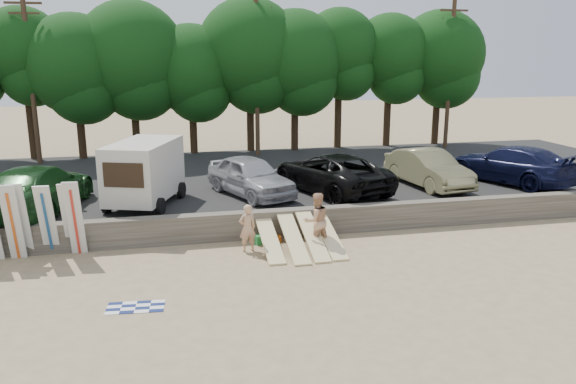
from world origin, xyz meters
name	(u,v)px	position (x,y,z in m)	size (l,w,h in m)	color
ground	(279,267)	(0.00, 0.00, 0.00)	(120.00, 120.00, 0.00)	tan
seawall	(263,224)	(0.00, 3.00, 0.50)	(44.00, 0.50, 1.00)	#6B6356
parking_lot	(236,183)	(0.00, 10.50, 0.35)	(44.00, 14.50, 0.70)	#282828
treeline	(211,55)	(-0.43, 17.54, 6.38)	(33.83, 6.24, 9.04)	#382616
utility_poles	(257,73)	(2.00, 16.00, 5.43)	(25.80, 0.26, 9.00)	#473321
box_trailer	(144,170)	(-4.15, 5.86, 2.11)	(3.21, 4.38, 2.51)	beige
car_1	(37,189)	(-8.07, 5.74, 1.59)	(2.50, 6.16, 1.79)	#163C18
car_2	(250,176)	(0.12, 6.53, 1.52)	(1.95, 4.84, 1.65)	#A0A0A5
car_3	(331,173)	(3.61, 6.43, 1.53)	(2.77, 6.01, 1.67)	black
car_4	(428,168)	(8.13, 6.46, 1.51)	(1.72, 4.92, 1.62)	#878156
car_5	(511,164)	(12.19, 6.32, 1.56)	(2.40, 5.90, 1.71)	black
surfboard_upright_4	(13,222)	(-8.18, 2.41, 1.28)	(0.50, 0.06, 2.60)	silver
surfboard_upright_5	(21,221)	(-7.98, 2.58, 1.28)	(0.50, 0.06, 2.60)	silver
surfboard_upright_6	(47,221)	(-7.17, 2.49, 1.25)	(0.50, 0.06, 2.60)	silver
surfboard_upright_7	(75,218)	(-6.30, 2.45, 1.28)	(0.50, 0.06, 2.60)	silver
surfboard_upright_8	(70,219)	(-6.46, 2.57, 1.25)	(0.50, 0.06, 2.60)	silver
surfboard_low_0	(269,238)	(-0.02, 1.57, 0.43)	(0.56, 3.00, 0.07)	beige
surfboard_low_1	(293,238)	(0.76, 1.35, 0.46)	(0.56, 3.00, 0.07)	beige
surfboard_low_2	(312,235)	(1.44, 1.41, 0.49)	(0.56, 3.00, 0.07)	beige
surfboard_low_3	(329,235)	(2.05, 1.50, 0.42)	(0.56, 3.00, 0.07)	beige
beachgoer_a	(247,228)	(-0.75, 1.66, 0.82)	(0.60, 0.39, 1.64)	tan
beachgoer_b	(316,221)	(1.60, 1.48, 0.98)	(0.95, 0.74, 1.95)	tan
cooler	(260,240)	(-0.20, 2.29, 0.16)	(0.38, 0.30, 0.32)	green
gear_bag	(276,239)	(0.39, 2.40, 0.11)	(0.30, 0.25, 0.22)	orange
beach_towel	(136,307)	(-4.28, -2.00, 0.01)	(1.50, 1.50, 0.00)	white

